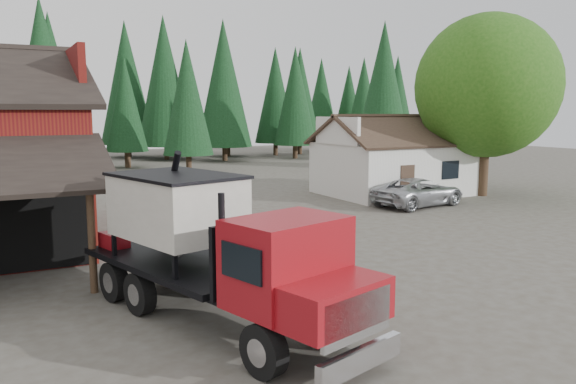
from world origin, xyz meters
name	(u,v)px	position (x,y,z in m)	size (l,w,h in m)	color
ground	(316,284)	(0.00, 0.00, 0.00)	(120.00, 120.00, 0.00)	#494439
farmhouse	(394,165)	(13.00, 13.00, 1.67)	(8.60, 6.42, 4.65)	silver
deciduous_tree	(487,91)	(17.01, 9.97, 5.91)	(8.00, 8.00, 10.20)	#382619
conifer_backdrop	(87,163)	(0.00, 42.00, 0.00)	(76.00, 16.00, 16.00)	black
near_pine_b	(187,98)	(6.00, 30.00, 5.89)	(3.96, 3.96, 10.40)	#382619
near_pine_c	(384,87)	(22.00, 26.00, 6.89)	(4.84, 4.84, 12.40)	#382619
near_pine_d	(43,77)	(-4.00, 34.00, 7.39)	(5.28, 5.28, 13.40)	#382619
feed_truck	(214,246)	(-3.50, -1.41, 1.78)	(4.48, 8.75, 3.82)	black
silver_car	(419,192)	(11.36, 8.90, 0.72)	(2.38, 5.17, 1.44)	#B7B9BF
equip_box	(325,288)	(-0.47, -1.25, 0.30)	(0.70, 1.10, 0.60)	maroon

